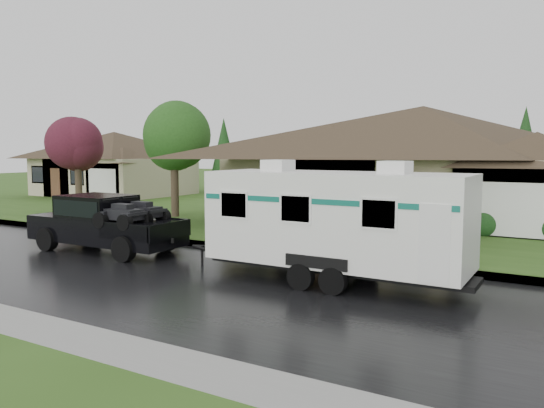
{
  "coord_description": "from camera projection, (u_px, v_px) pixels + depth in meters",
  "views": [
    {
      "loc": [
        9.03,
        -13.1,
        3.51
      ],
      "look_at": [
        0.2,
        2.0,
        1.75
      ],
      "focal_mm": 35.0,
      "sensor_mm": 36.0,
      "label": 1
    }
  ],
  "objects": [
    {
      "name": "shrub_row",
      "position": [
        392.0,
        217.0,
        23.05
      ],
      "size": [
        13.6,
        1.0,
        1.0
      ],
      "color": "#143814",
      "rests_on": "lawn"
    },
    {
      "name": "road",
      "position": [
        192.0,
        280.0,
        14.42
      ],
      "size": [
        140.0,
        8.0,
        0.01
      ],
      "primitive_type": "cube",
      "color": "black",
      "rests_on": "ground"
    },
    {
      "name": "tree_red",
      "position": [
        77.0,
        145.0,
        29.65
      ],
      "size": [
        3.22,
        3.22,
        5.33
      ],
      "color": "#382B1E",
      "rests_on": "lawn"
    },
    {
      "name": "travel_trailer",
      "position": [
        336.0,
        218.0,
        14.01
      ],
      "size": [
        7.27,
        2.55,
        3.26
      ],
      "color": "white",
      "rests_on": "ground"
    },
    {
      "name": "house_main",
      "position": [
        427.0,
        149.0,
        26.51
      ],
      "size": [
        19.44,
        10.8,
        6.9
      ],
      "color": "gray",
      "rests_on": "lawn"
    },
    {
      "name": "tree_left_green",
      "position": [
        174.0,
        138.0,
        26.83
      ],
      "size": [
        3.5,
        3.5,
        5.8
      ],
      "color": "#382B1E",
      "rests_on": "lawn"
    },
    {
      "name": "lawn",
      "position": [
        389.0,
        214.0,
        29.01
      ],
      "size": [
        140.0,
        26.0,
        0.15
      ],
      "primitive_type": "cube",
      "color": "#31551A",
      "rests_on": "ground"
    },
    {
      "name": "ground",
      "position": [
        233.0,
        266.0,
        16.14
      ],
      "size": [
        140.0,
        140.0,
        0.0
      ],
      "primitive_type": "plane",
      "color": "#31551A",
      "rests_on": "ground"
    },
    {
      "name": "curb",
      "position": [
        271.0,
        252.0,
        18.06
      ],
      "size": [
        140.0,
        0.5,
        0.15
      ],
      "primitive_type": "cube",
      "color": "gray",
      "rests_on": "ground"
    },
    {
      "name": "pickup_truck",
      "position": [
        103.0,
        221.0,
        18.5
      ],
      "size": [
        5.89,
        2.24,
        1.96
      ],
      "color": "black",
      "rests_on": "ground"
    },
    {
      "name": "house_far",
      "position": [
        115.0,
        158.0,
        40.4
      ],
      "size": [
        10.8,
        8.64,
        5.8
      ],
      "color": "#BCB18B",
      "rests_on": "lawn"
    }
  ]
}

